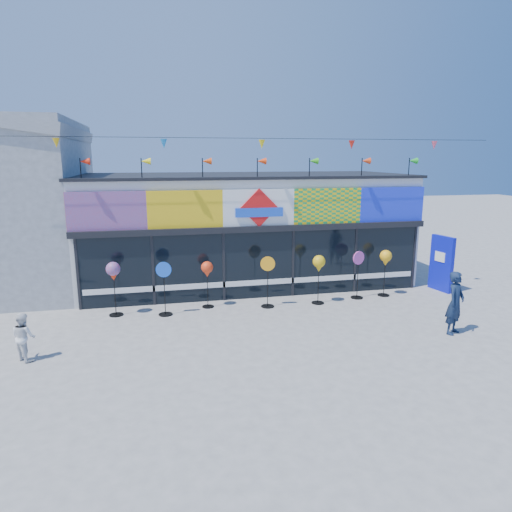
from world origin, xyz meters
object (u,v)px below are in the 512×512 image
object	(u,v)px
spinner_1	(164,287)
adult_man	(455,303)
blue_sign	(441,263)
spinner_3	(268,281)
spinner_0	(113,273)
spinner_4	(319,265)
spinner_2	(207,271)
child	(24,337)
spinner_6	(386,259)
spinner_5	(358,273)

from	to	relation	value
spinner_1	adult_man	bearing A→B (deg)	-22.60
blue_sign	spinner_1	xyz separation A→B (m)	(-9.77, -0.57, -0.12)
spinner_1	spinner_3	bearing A→B (deg)	1.52
spinner_0	spinner_4	distance (m)	6.43
spinner_2	adult_man	world-z (taller)	adult_man
adult_man	child	size ratio (longest dim) A/B	1.49
blue_sign	spinner_3	xyz separation A→B (m)	(-6.53, -0.48, -0.13)
spinner_6	spinner_1	bearing A→B (deg)	-176.89
spinner_4	spinner_6	distance (m)	2.56
spinner_4	spinner_5	bearing A→B (deg)	9.97
spinner_5	child	world-z (taller)	spinner_5
spinner_3	spinner_0	bearing A→B (deg)	177.62
blue_sign	spinner_5	bearing A→B (deg)	172.33
blue_sign	spinner_1	distance (m)	9.79
blue_sign	spinner_2	bearing A→B (deg)	169.14
spinner_3	spinner_5	xyz separation A→B (m)	(3.22, 0.26, -0.01)
spinner_3	spinner_5	bearing A→B (deg)	4.61
spinner_0	spinner_2	size ratio (longest dim) A/B	1.11
spinner_2	spinner_5	world-z (taller)	spinner_5
spinner_5	spinner_6	xyz separation A→B (m)	(1.03, 0.06, 0.43)
spinner_0	child	size ratio (longest dim) A/B	1.44
spinner_6	spinner_4	bearing A→B (deg)	-172.66
adult_man	child	bearing A→B (deg)	143.54
spinner_4	child	world-z (taller)	spinner_4
spinner_3	child	distance (m)	7.06
spinner_5	spinner_6	distance (m)	1.12
blue_sign	spinner_5	size ratio (longest dim) A/B	1.22
spinner_0	spinner_1	distance (m)	1.57
spinner_2	spinner_4	world-z (taller)	spinner_4
spinner_2	adult_man	bearing A→B (deg)	-30.15
spinner_1	spinner_2	world-z (taller)	spinner_1
spinner_2	child	distance (m)	5.58
spinner_6	spinner_5	bearing A→B (deg)	-176.56
adult_man	spinner_0	bearing A→B (deg)	126.33
spinner_0	spinner_5	xyz separation A→B (m)	(7.93, 0.06, -0.47)
spinner_4	child	bearing A→B (deg)	-162.67
spinner_0	spinner_1	xyz separation A→B (m)	(1.48, -0.28, -0.46)
spinner_0	spinner_1	bearing A→B (deg)	-10.81
spinner_1	spinner_3	world-z (taller)	spinner_1
blue_sign	child	xyz separation A→B (m)	(-13.10, -3.07, -0.42)
spinner_1	spinner_3	distance (m)	3.24
spinner_0	spinner_4	bearing A→B (deg)	-1.79
spinner_4	spinner_2	bearing A→B (deg)	173.77
blue_sign	spinner_2	xyz separation A→B (m)	(-8.42, -0.09, 0.20)
spinner_3	spinner_4	size ratio (longest dim) A/B	1.02
spinner_1	spinner_4	distance (m)	4.97
spinner_0	spinner_3	distance (m)	4.74
blue_sign	child	distance (m)	13.46
spinner_6	spinner_2	bearing A→B (deg)	179.39
spinner_3	adult_man	world-z (taller)	adult_man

